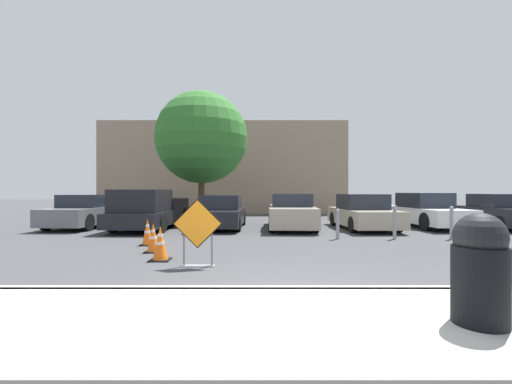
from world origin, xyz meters
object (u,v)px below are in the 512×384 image
at_px(pickup_truck, 150,211).
at_px(trash_bin, 480,268).
at_px(parked_car_third, 292,212).
at_px(parked_car_fourth, 363,213).
at_px(traffic_cone_third, 148,232).
at_px(road_closed_sign, 198,230).
at_px(traffic_cone_second, 154,238).
at_px(traffic_cone_nearest, 161,244).
at_px(bollard_second, 395,221).
at_px(bollard_third, 452,222).
at_px(parked_car_second, 222,213).
at_px(bollard_nearest, 338,223).
at_px(parked_car_sixth, 499,212).
at_px(parked_car_nearest, 86,212).
at_px(parked_car_fifth, 425,211).

height_order(pickup_truck, trash_bin, pickup_truck).
height_order(parked_car_third, trash_bin, parked_car_third).
bearing_deg(parked_car_fourth, parked_car_third, -3.93).
bearing_deg(traffic_cone_third, road_closed_sign, -55.40).
xyz_separation_m(traffic_cone_second, trash_bin, (4.99, -5.02, 0.38)).
relative_size(traffic_cone_nearest, traffic_cone_second, 1.05).
distance_m(bollard_second, bollard_third, 1.83).
relative_size(traffic_cone_second, trash_bin, 0.63).
bearing_deg(parked_car_second, bollard_nearest, 142.28).
bearing_deg(pickup_truck, bollard_second, 163.12).
bearing_deg(bollard_nearest, trash_bin, -91.95).
bearing_deg(road_closed_sign, trash_bin, -43.25).
relative_size(bollard_nearest, bollard_third, 0.91).
bearing_deg(bollard_nearest, parked_car_second, 140.30).
bearing_deg(parked_car_sixth, parked_car_third, 4.12).
distance_m(pickup_truck, parked_car_third, 5.86).
xyz_separation_m(road_closed_sign, traffic_cone_second, (-1.41, 1.65, -0.39)).
distance_m(parked_car_nearest, bollard_second, 12.29).
height_order(bollard_second, bollard_third, bollard_second).
bearing_deg(traffic_cone_second, parked_car_third, 53.46).
xyz_separation_m(pickup_truck, bollard_second, (8.85, -3.00, -0.15)).
height_order(road_closed_sign, parked_car_fourth, parked_car_fourth).
height_order(traffic_cone_third, bollard_second, bollard_second).
height_order(parked_car_nearest, parked_car_fourth, parked_car_fourth).
bearing_deg(trash_bin, traffic_cone_third, 131.81).
relative_size(pickup_truck, parked_car_third, 1.23).
distance_m(road_closed_sign, bollard_nearest, 5.54).
distance_m(trash_bin, bollard_nearest, 7.37).
height_order(parked_car_sixth, bollard_third, parked_car_sixth).
distance_m(road_closed_sign, traffic_cone_nearest, 1.20).
relative_size(parked_car_second, trash_bin, 3.65).
bearing_deg(trash_bin, parked_car_second, 109.60).
distance_m(pickup_truck, bollard_second, 9.34).
height_order(parked_car_fourth, bollard_nearest, parked_car_fourth).
distance_m(road_closed_sign, bollard_third, 8.50).
xyz_separation_m(parked_car_sixth, trash_bin, (-7.85, -10.77, 0.08)).
bearing_deg(bollard_third, traffic_cone_nearest, -158.28).
relative_size(road_closed_sign, bollard_second, 1.27).
xyz_separation_m(parked_car_fifth, trash_bin, (-4.93, -11.15, 0.06)).
distance_m(parked_car_second, parked_car_sixth, 11.68).
bearing_deg(trash_bin, parked_car_fourth, 79.10).
bearing_deg(parked_car_nearest, traffic_cone_second, 130.97).
bearing_deg(parked_car_third, traffic_cone_third, 46.67).
height_order(parked_car_fifth, bollard_third, parked_car_fifth).
relative_size(traffic_cone_second, parked_car_third, 0.16).
height_order(parked_car_nearest, parked_car_sixth, parked_car_sixth).
bearing_deg(pickup_truck, parked_car_second, -170.66).
height_order(parked_car_second, bollard_second, parked_car_second).
height_order(parked_car_fifth, trash_bin, parked_car_fifth).
bearing_deg(parked_car_nearest, parked_car_fourth, -179.84).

